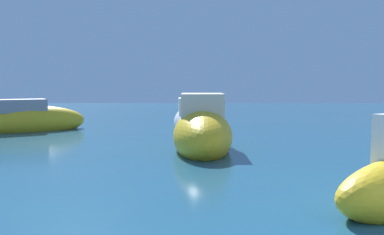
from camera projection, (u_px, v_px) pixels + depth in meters
The scene contains 3 objects.
moored_boat_1 at pixel (29, 120), 18.95m from camera, with size 5.00×3.94×1.74m.
moored_boat_2 at pixel (191, 121), 18.91m from camera, with size 1.82×4.40×1.79m.
moored_boat_6 at pixel (202, 132), 13.60m from camera, with size 1.93×4.73×2.17m.
Camera 1 is at (-4.49, -4.57, 2.14)m, focal length 39.88 mm.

